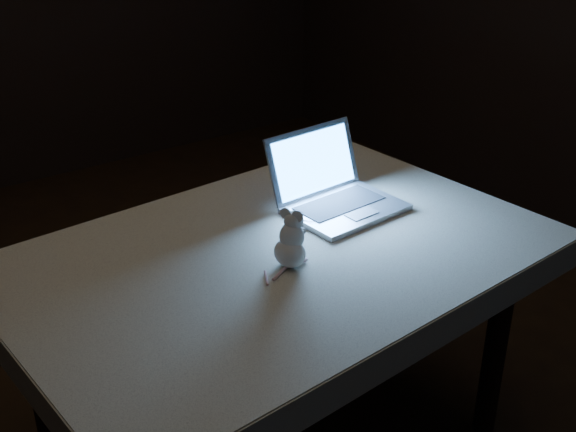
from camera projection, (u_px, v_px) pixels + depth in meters
floor at (223, 403)px, 2.71m from camera, size 5.00×5.00×0.00m
table at (280, 360)px, 2.31m from camera, size 1.55×1.05×0.80m
tablecloth at (288, 261)px, 2.16m from camera, size 1.72×1.26×0.10m
laptop at (347, 177)px, 2.30m from camera, size 0.38×0.34×0.25m
plush_mouse at (290, 239)px, 2.00m from camera, size 0.16×0.16×0.17m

